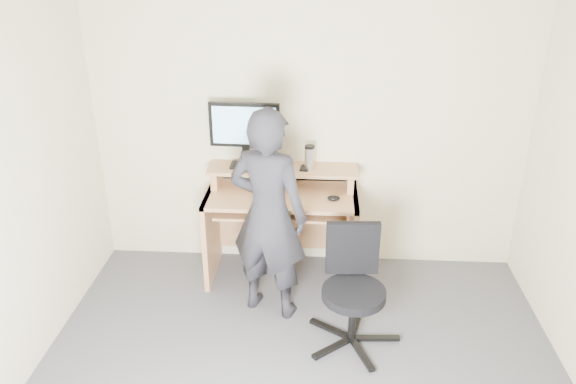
# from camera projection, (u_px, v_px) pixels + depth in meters

# --- Properties ---
(back_wall) EXTENTS (3.50, 0.02, 2.50)m
(back_wall) POSITION_uv_depth(u_px,v_px,m) (309.00, 122.00, 4.47)
(back_wall) COLOR beige
(back_wall) RESTS_ON ground
(desk) EXTENTS (1.20, 0.60, 0.91)m
(desk) POSITION_uv_depth(u_px,v_px,m) (282.00, 212.00, 4.58)
(desk) COLOR tan
(desk) RESTS_ON ground
(monitor) EXTENTS (0.56, 0.16, 0.53)m
(monitor) POSITION_uv_depth(u_px,v_px,m) (245.00, 129.00, 4.38)
(monitor) COLOR black
(monitor) RESTS_ON desk
(external_drive) EXTENTS (0.08, 0.14, 0.20)m
(external_drive) POSITION_uv_depth(u_px,v_px,m) (272.00, 154.00, 4.49)
(external_drive) COLOR black
(external_drive) RESTS_ON desk
(travel_mug) EXTENTS (0.09, 0.09, 0.17)m
(travel_mug) POSITION_uv_depth(u_px,v_px,m) (310.00, 158.00, 4.44)
(travel_mug) COLOR silver
(travel_mug) RESTS_ON desk
(smartphone) EXTENTS (0.08, 0.14, 0.01)m
(smartphone) POSITION_uv_depth(u_px,v_px,m) (305.00, 168.00, 4.47)
(smartphone) COLOR black
(smartphone) RESTS_ON desk
(charger) EXTENTS (0.06, 0.05, 0.03)m
(charger) POSITION_uv_depth(u_px,v_px,m) (242.00, 169.00, 4.41)
(charger) COLOR black
(charger) RESTS_ON desk
(headphones) EXTENTS (0.20, 0.20, 0.06)m
(headphones) POSITION_uv_depth(u_px,v_px,m) (249.00, 162.00, 4.57)
(headphones) COLOR silver
(headphones) RESTS_ON desk
(keyboard) EXTENTS (0.48, 0.23, 0.03)m
(keyboard) POSITION_uv_depth(u_px,v_px,m) (279.00, 208.00, 4.38)
(keyboard) COLOR black
(keyboard) RESTS_ON desk
(mouse) EXTENTS (0.10, 0.07, 0.04)m
(mouse) POSITION_uv_depth(u_px,v_px,m) (334.00, 198.00, 4.30)
(mouse) COLOR black
(mouse) RESTS_ON desk
(office_chair) EXTENTS (0.64, 0.66, 0.83)m
(office_chair) POSITION_uv_depth(u_px,v_px,m) (353.00, 283.00, 3.82)
(office_chair) COLOR black
(office_chair) RESTS_ON ground
(person) EXTENTS (0.67, 0.55, 1.59)m
(person) POSITION_uv_depth(u_px,v_px,m) (268.00, 215.00, 3.98)
(person) COLOR black
(person) RESTS_ON ground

